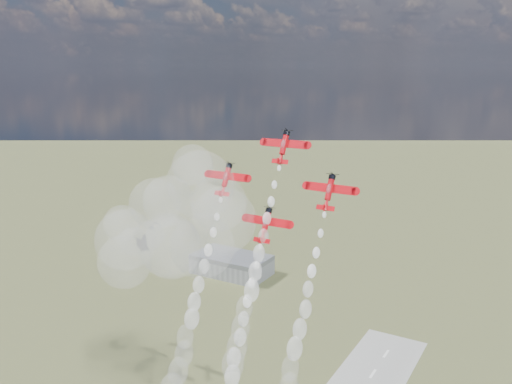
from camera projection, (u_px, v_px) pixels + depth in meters
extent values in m
cube|color=gray|center=(232.00, 266.00, 359.83)|extent=(50.00, 28.00, 10.00)
cube|color=#595B60|center=(232.00, 257.00, 358.34)|extent=(50.00, 28.00, 3.00)
cylinder|color=red|center=(284.00, 144.00, 149.36)|extent=(1.58, 4.06, 5.94)
cylinder|color=black|center=(287.00, 134.00, 149.92)|extent=(1.80, 2.12, 1.82)
cube|color=red|center=(285.00, 144.00, 149.75)|extent=(13.75, 1.24, 2.12)
cube|color=white|center=(273.00, 143.00, 151.68)|extent=(5.41, 0.31, 0.57)
cube|color=white|center=(297.00, 145.00, 148.06)|extent=(5.41, 0.31, 0.57)
cube|color=red|center=(280.00, 161.00, 148.31)|extent=(4.96, 0.68, 1.17)
cube|color=red|center=(278.00, 161.00, 147.55)|extent=(0.16, 2.37, 2.17)
ellipsoid|color=silver|center=(283.00, 144.00, 148.81)|extent=(1.24, 2.25, 2.99)
cone|color=red|center=(281.00, 158.00, 148.57)|extent=(1.58, 2.73, 3.33)
cylinder|color=red|center=(226.00, 177.00, 155.12)|extent=(1.58, 4.06, 5.94)
cylinder|color=black|center=(229.00, 166.00, 155.68)|extent=(1.80, 2.12, 1.82)
cube|color=red|center=(227.00, 176.00, 155.52)|extent=(13.75, 1.24, 2.12)
cube|color=white|center=(217.00, 175.00, 157.45)|extent=(5.41, 0.31, 0.57)
cube|color=white|center=(239.00, 177.00, 153.82)|extent=(5.41, 0.31, 0.57)
cube|color=red|center=(222.00, 194.00, 154.08)|extent=(4.96, 0.68, 1.17)
cube|color=red|center=(220.00, 194.00, 153.32)|extent=(0.16, 2.37, 2.17)
ellipsoid|color=silver|center=(225.00, 177.00, 154.57)|extent=(1.24, 2.25, 2.99)
cone|color=red|center=(223.00, 191.00, 154.33)|extent=(1.58, 2.73, 3.33)
cylinder|color=red|center=(330.00, 189.00, 139.64)|extent=(1.58, 4.06, 5.94)
cylinder|color=black|center=(332.00, 177.00, 140.20)|extent=(1.80, 2.12, 1.82)
cube|color=red|center=(330.00, 188.00, 140.04)|extent=(13.75, 1.24, 2.12)
cube|color=white|center=(317.00, 187.00, 141.97)|extent=(5.41, 0.31, 0.57)
cube|color=white|center=(344.00, 190.00, 138.34)|extent=(5.41, 0.31, 0.57)
cube|color=red|center=(325.00, 208.00, 138.60)|extent=(4.96, 0.68, 1.17)
cube|color=red|center=(324.00, 208.00, 137.84)|extent=(0.16, 2.37, 2.17)
ellipsoid|color=silver|center=(329.00, 189.00, 139.09)|extent=(1.24, 2.25, 2.99)
cone|color=red|center=(326.00, 205.00, 138.86)|extent=(1.58, 2.73, 3.33)
cylinder|color=red|center=(266.00, 222.00, 145.41)|extent=(1.58, 4.06, 5.94)
cylinder|color=black|center=(269.00, 211.00, 145.97)|extent=(1.80, 2.12, 1.82)
cube|color=red|center=(267.00, 221.00, 145.81)|extent=(13.75, 1.24, 2.12)
cube|color=white|center=(255.00, 219.00, 147.74)|extent=(5.41, 0.31, 0.57)
cube|color=white|center=(280.00, 223.00, 144.11)|extent=(5.41, 0.31, 0.57)
cube|color=red|center=(262.00, 240.00, 144.37)|extent=(4.96, 0.68, 1.17)
cube|color=red|center=(260.00, 241.00, 143.60)|extent=(0.16, 2.37, 2.17)
ellipsoid|color=silver|center=(265.00, 222.00, 144.86)|extent=(1.24, 2.25, 2.99)
cone|color=red|center=(263.00, 237.00, 144.62)|extent=(1.58, 2.73, 3.33)
sphere|color=white|center=(279.00, 168.00, 148.11)|extent=(1.02, 1.02, 1.01)
sphere|color=white|center=(274.00, 185.00, 147.32)|extent=(1.40, 1.40, 1.40)
sphere|color=white|center=(271.00, 202.00, 146.11)|extent=(1.78, 1.78, 1.78)
sphere|color=white|center=(267.00, 219.00, 145.24)|extent=(2.17, 2.16, 2.16)
sphere|color=white|center=(264.00, 236.00, 144.72)|extent=(2.55, 2.55, 2.55)
sphere|color=white|center=(259.00, 253.00, 143.37)|extent=(2.93, 2.93, 2.93)
sphere|color=white|center=(255.00, 271.00, 142.79)|extent=(3.31, 3.32, 3.31)
sphere|color=white|center=(252.00, 291.00, 142.17)|extent=(3.70, 3.70, 3.70)
sphere|color=white|center=(244.00, 308.00, 141.19)|extent=(4.08, 4.08, 4.08)
sphere|color=white|center=(240.00, 328.00, 140.42)|extent=(4.46, 4.46, 4.47)
sphere|color=white|center=(237.00, 347.00, 139.63)|extent=(4.85, 4.85, 4.85)
sphere|color=white|center=(233.00, 364.00, 139.52)|extent=(5.23, 5.23, 5.23)
sphere|color=white|center=(221.00, 200.00, 153.92)|extent=(1.02, 1.02, 1.01)
sphere|color=white|center=(217.00, 217.00, 153.13)|extent=(1.40, 1.40, 1.40)
sphere|color=white|center=(213.00, 232.00, 152.14)|extent=(1.78, 1.78, 1.78)
sphere|color=white|center=(208.00, 250.00, 151.27)|extent=(2.16, 2.16, 2.16)
sphere|color=white|center=(204.00, 266.00, 150.65)|extent=(2.55, 2.55, 2.55)
sphere|color=white|center=(199.00, 285.00, 149.56)|extent=(2.93, 2.93, 2.93)
sphere|color=white|center=(194.00, 302.00, 148.57)|extent=(3.31, 3.31, 3.31)
sphere|color=white|center=(192.00, 318.00, 148.42)|extent=(3.70, 3.70, 3.70)
sphere|color=white|center=(185.00, 337.00, 146.75)|extent=(4.08, 4.08, 4.08)
sphere|color=white|center=(184.00, 354.00, 145.91)|extent=(4.47, 4.46, 4.47)
sphere|color=white|center=(178.00, 372.00, 145.78)|extent=(4.85, 4.85, 4.85)
sphere|color=white|center=(324.00, 215.00, 138.37)|extent=(1.02, 1.02, 1.01)
sphere|color=white|center=(321.00, 233.00, 137.58)|extent=(1.40, 1.40, 1.40)
sphere|color=white|center=(316.00, 253.00, 136.52)|extent=(1.78, 1.78, 1.78)
sphere|color=white|center=(312.00, 271.00, 136.07)|extent=(2.16, 2.16, 2.16)
sphere|color=white|center=(308.00, 289.00, 135.08)|extent=(2.55, 2.55, 2.55)
sphere|color=white|center=(306.00, 309.00, 134.38)|extent=(2.93, 2.93, 2.93)
sphere|color=white|center=(300.00, 329.00, 133.51)|extent=(3.32, 3.31, 3.31)
sphere|color=white|center=(295.00, 348.00, 132.60)|extent=(3.70, 3.70, 3.70)
sphere|color=white|center=(290.00, 368.00, 131.57)|extent=(4.08, 4.08, 4.08)
sphere|color=white|center=(260.00, 247.00, 144.19)|extent=(1.02, 1.02, 1.01)
sphere|color=white|center=(257.00, 266.00, 143.29)|extent=(1.40, 1.40, 1.40)
sphere|color=white|center=(252.00, 283.00, 142.47)|extent=(1.78, 1.78, 1.78)
sphere|color=white|center=(247.00, 301.00, 141.74)|extent=(2.16, 2.16, 2.16)
sphere|color=white|center=(244.00, 319.00, 140.53)|extent=(2.55, 2.55, 2.55)
sphere|color=white|center=(240.00, 337.00, 139.91)|extent=(2.93, 2.93, 2.93)
sphere|color=white|center=(234.00, 358.00, 139.29)|extent=(3.31, 3.31, 3.31)
sphere|color=white|center=(232.00, 376.00, 138.44)|extent=(3.70, 3.70, 3.70)
sphere|color=white|center=(155.00, 204.00, 184.74)|extent=(17.64, 17.64, 17.64)
sphere|color=white|center=(219.00, 203.00, 165.68)|extent=(17.39, 17.39, 17.39)
sphere|color=white|center=(122.00, 224.00, 176.56)|extent=(12.20, 12.20, 12.20)
sphere|color=white|center=(200.00, 185.00, 150.71)|extent=(19.24, 19.24, 19.24)
sphere|color=white|center=(172.00, 248.00, 159.19)|extent=(18.23, 18.23, 18.23)
sphere|color=white|center=(126.00, 240.00, 190.20)|extent=(21.55, 21.55, 21.55)
sphere|color=white|center=(149.00, 236.00, 191.87)|extent=(10.90, 10.90, 10.90)
sphere|color=white|center=(202.00, 246.00, 168.07)|extent=(20.29, 20.29, 20.29)
sphere|color=white|center=(193.00, 165.00, 169.86)|extent=(12.98, 12.98, 12.98)
sphere|color=white|center=(125.00, 262.00, 179.06)|extent=(17.96, 17.96, 17.96)
sphere|color=white|center=(168.00, 201.00, 172.40)|extent=(16.41, 16.41, 16.41)
sphere|color=white|center=(168.00, 245.00, 177.35)|extent=(20.76, 20.76, 20.76)
sphere|color=white|center=(223.00, 221.00, 150.80)|extent=(18.69, 18.69, 18.69)
sphere|color=white|center=(132.00, 241.00, 192.43)|extent=(10.24, 10.24, 10.24)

